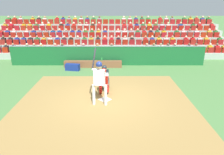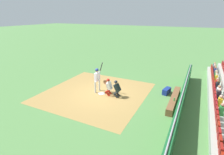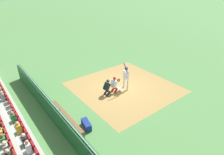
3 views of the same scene
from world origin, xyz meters
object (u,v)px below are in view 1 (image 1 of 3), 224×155
home_plate_marker (105,99)px  batter_at_plate (99,78)px  home_plate_umpire (104,76)px  equipment_duffel_bag (73,67)px  catcher_crouching (104,80)px  dugout_bench (93,64)px  water_bottle_on_bench (102,59)px

home_plate_marker → batter_at_plate: bearing=65.7°
home_plate_umpire → equipment_duffel_bag: (2.18, -3.13, -0.49)m
home_plate_marker → catcher_crouching: size_ratio=0.34×
dugout_bench → home_plate_umpire: bearing=103.5°
catcher_crouching → home_plate_umpire: size_ratio=1.02×
home_plate_marker → catcher_crouching: bearing=-82.8°
catcher_crouching → equipment_duffel_bag: catcher_crouching is taller
dugout_bench → equipment_duffel_bag: (1.26, 0.70, -0.01)m
home_plate_umpire → equipment_duffel_bag: bearing=-55.1°
catcher_crouching → water_bottle_on_bench: bearing=-86.2°
batter_at_plate → water_bottle_on_bench: bearing=-88.3°
catcher_crouching → dugout_bench: size_ratio=0.34×
home_plate_marker → water_bottle_on_bench: bearing=-85.8°
batter_at_plate → equipment_duffel_bag: 5.34m
home_plate_umpire → batter_at_plate: bearing=84.9°
home_plate_marker → batter_at_plate: size_ratio=0.19×
catcher_crouching → water_bottle_on_bench: size_ratio=6.36×
home_plate_marker → water_bottle_on_bench: size_ratio=2.14×
home_plate_umpire → dugout_bench: home_plate_umpire is taller
catcher_crouching → equipment_duffel_bag: size_ratio=1.44×
home_plate_umpire → equipment_duffel_bag: 3.85m
home_plate_marker → home_plate_umpire: size_ratio=0.34×
home_plate_umpire → catcher_crouching: bearing=88.5°
home_plate_marker → dugout_bench: (0.97, -5.09, 0.20)m
home_plate_marker → dugout_bench: dugout_bench is taller
water_bottle_on_bench → equipment_duffel_bag: size_ratio=0.23×
catcher_crouching → home_plate_marker: bearing=97.2°
water_bottle_on_bench → equipment_duffel_bag: 2.04m
home_plate_marker → home_plate_umpire: 1.42m
dugout_bench → water_bottle_on_bench: (-0.60, -0.07, 0.32)m
dugout_bench → catcher_crouching: bearing=101.3°
dugout_bench → equipment_duffel_bag: 1.44m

